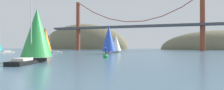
{
  "coord_description": "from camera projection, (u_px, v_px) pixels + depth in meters",
  "views": [
    {
      "loc": [
        16.99,
        -18.32,
        2.58
      ],
      "look_at": [
        0.0,
        41.63,
        3.07
      ],
      "focal_mm": 28.13,
      "sensor_mm": 36.0,
      "label": 1
    }
  ],
  "objects": [
    {
      "name": "ground_plane",
      "position": [
        23.0,
        67.0,
        22.24
      ],
      "size": [
        360.0,
        360.0,
        0.0
      ],
      "primitive_type": "plane",
      "color": "#426075"
    },
    {
      "name": "headland_right",
      "position": [
        219.0,
        50.0,
        135.77
      ],
      "size": [
        87.55,
        44.0,
        30.32
      ],
      "primitive_type": "ellipsoid",
      "color": "#6B664C",
      "rests_on": "ground_plane"
    },
    {
      "name": "headland_left",
      "position": [
        83.0,
        49.0,
        167.11
      ],
      "size": [
        87.4,
        44.0,
        47.65
      ],
      "primitive_type": "ellipsoid",
      "color": "#6B664C",
      "rests_on": "ground_plane"
    },
    {
      "name": "suspension_bridge",
      "position": [
        134.0,
        25.0,
        113.76
      ],
      "size": [
        116.36,
        6.0,
        34.02
      ],
      "color": "brown",
      "rests_on": "ground_plane"
    },
    {
      "name": "sailboat_blue_spinnaker",
      "position": [
        109.0,
        39.0,
        58.16
      ],
      "size": [
        5.86,
        9.37,
        9.73
      ],
      "color": "white",
      "rests_on": "ground_plane"
    },
    {
      "name": "sailboat_white_mainsail",
      "position": [
        116.0,
        44.0,
        70.59
      ],
      "size": [
        6.25,
        7.28,
        7.66
      ],
      "color": "#B7B2A8",
      "rests_on": "ground_plane"
    },
    {
      "name": "sailboat_orange_sail",
      "position": [
        46.0,
        39.0,
        64.73
      ],
      "size": [
        8.81,
        7.0,
        10.12
      ],
      "color": "white",
      "rests_on": "ground_plane"
    },
    {
      "name": "sailboat_green_sail",
      "position": [
        36.0,
        34.0,
        28.47
      ],
      "size": [
        5.77,
        9.52,
        9.42
      ],
      "color": "black",
      "rests_on": "ground_plane"
    },
    {
      "name": "channel_buoy",
      "position": [
        106.0,
        56.0,
        39.38
      ],
      "size": [
        1.1,
        1.1,
        2.64
      ],
      "color": "green",
      "rests_on": "ground_plane"
    }
  ]
}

